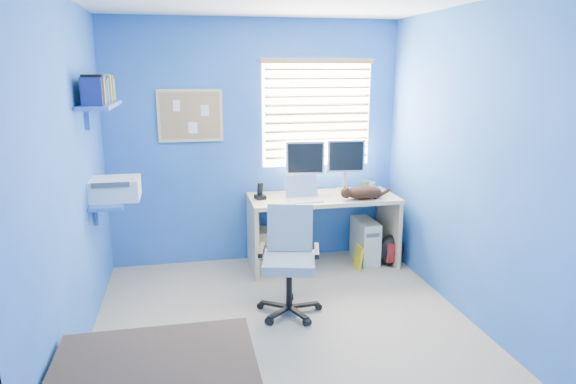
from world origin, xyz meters
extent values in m
cube|color=#9E947C|center=(0.00, 0.00, 0.00)|extent=(3.00, 3.20, 0.00)
cube|color=#205FAF|center=(0.00, 1.60, 1.25)|extent=(3.00, 0.01, 2.50)
cube|color=#205FAF|center=(0.00, -1.60, 1.25)|extent=(3.00, 0.01, 2.50)
cube|color=#205FAF|center=(-1.50, 0.00, 1.25)|extent=(0.01, 3.20, 2.50)
cube|color=#205FAF|center=(1.50, 0.00, 1.25)|extent=(0.01, 3.20, 2.50)
cube|color=#D7B77D|center=(0.64, 1.26, 0.37)|extent=(1.49, 0.65, 0.74)
cube|color=silver|center=(0.41, 1.12, 0.85)|extent=(0.34, 0.28, 0.22)
cube|color=silver|center=(0.49, 1.46, 1.01)|extent=(0.41, 0.17, 0.54)
cube|color=silver|center=(0.94, 1.48, 1.01)|extent=(0.41, 0.16, 0.54)
cube|color=black|center=(-0.01, 1.27, 0.82)|extent=(0.12, 0.13, 0.17)
imported|color=#36755C|center=(1.15, 1.46, 0.79)|extent=(0.10, 0.09, 0.10)
cylinder|color=silver|center=(1.22, 1.49, 0.78)|extent=(0.13, 0.13, 0.07)
ellipsoid|color=black|center=(1.01, 1.07, 0.81)|extent=(0.39, 0.24, 0.13)
cube|color=beige|center=(1.12, 1.27, 0.23)|extent=(0.20, 0.44, 0.45)
cube|color=tan|center=(0.14, 1.31, 0.20)|extent=(0.35, 0.28, 0.41)
cube|color=yellow|center=(0.98, 1.07, 0.12)|extent=(0.03, 0.17, 0.24)
ellipsoid|color=black|center=(1.34, 1.10, 0.16)|extent=(0.30, 0.24, 0.33)
cylinder|color=black|center=(0.08, 0.24, 0.03)|extent=(0.63, 0.63, 0.06)
cylinder|color=black|center=(0.08, 0.24, 0.23)|extent=(0.06, 0.06, 0.35)
cube|color=#8D9CA5|center=(0.08, 0.24, 0.45)|extent=(0.51, 0.51, 0.08)
cube|color=#8D9CA5|center=(0.12, 0.44, 0.69)|extent=(0.39, 0.15, 0.40)
cube|color=white|center=(0.65, 1.59, 1.55)|extent=(1.15, 0.01, 1.10)
cube|color=#C08242|center=(0.65, 1.56, 1.55)|extent=(1.10, 0.03, 1.00)
cube|color=#D7B77D|center=(-0.65, 1.58, 1.55)|extent=(0.64, 0.02, 0.52)
cube|color=tan|center=(-0.65, 1.57, 1.55)|extent=(0.58, 0.01, 0.46)
cube|color=#3C64BC|center=(-1.36, 0.75, 0.92)|extent=(0.26, 0.55, 0.03)
cube|color=silver|center=(-1.32, 0.75, 1.02)|extent=(0.42, 0.34, 0.18)
cube|color=#3C64BC|center=(-1.37, 0.75, 1.72)|extent=(0.24, 0.90, 0.03)
cube|color=navy|center=(-1.38, 0.75, 1.84)|extent=(0.15, 0.80, 0.22)
camera|label=1|loc=(-0.73, -3.64, 2.00)|focal=32.00mm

